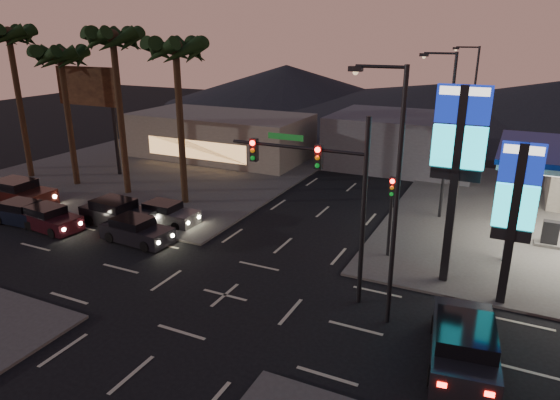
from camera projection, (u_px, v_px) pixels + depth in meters
The scene contains 26 objects.
ground at pixel (225, 295), 22.04m from camera, with size 140.00×140.00×0.00m, color black.
corner_lot_nw at pixel (163, 169), 42.26m from camera, with size 24.00×24.00×0.12m, color #47443F.
pylon_sign_tall at pixel (459, 147), 21.21m from camera, with size 2.20×0.35×9.00m.
pylon_sign_short at pixel (516, 201), 19.88m from camera, with size 1.60×0.35×7.00m.
traffic_signal_mast at pixel (324, 181), 20.53m from camera, with size 6.10×0.39×8.00m.
pedestal_signal at pixel (391, 204), 24.81m from camera, with size 0.32×0.39×4.30m.
streetlight_near at pixel (392, 185), 18.28m from camera, with size 2.14×0.25×10.00m.
streetlight_mid at pixel (445, 127), 29.38m from camera, with size 2.14×0.25×10.00m.
streetlight_far at pixel (471, 100), 41.34m from camera, with size 2.14×0.25×10.00m.
palm_a at pixel (176, 60), 30.85m from camera, with size 4.41×4.41×10.86m.
palm_b at pixel (114, 49), 32.73m from camera, with size 4.41×4.41×11.46m.
palm_c at pixel (61, 64), 35.13m from camera, with size 4.41×4.41×10.26m.
palm_d at pixel (10, 45), 36.78m from camera, with size 4.41×4.41×11.66m.
billboard at pixel (88, 95), 39.55m from camera, with size 6.00×0.30×8.50m.
building_far_west at pixel (220, 136), 45.95m from camera, with size 16.00×8.00×4.00m, color #726B5B.
building_far_mid at pixel (404, 141), 42.72m from camera, with size 12.00×9.00×4.40m, color #4C4C51.
hill_left at pixel (286, 84), 82.60m from camera, with size 40.00×40.00×6.00m, color black.
hill_right at pixel (558, 100), 66.33m from camera, with size 50.00×50.00×5.00m, color black.
hill_center at pixel (442, 98), 72.65m from camera, with size 60.00×60.00×4.00m, color black.
car_lane_a_front at pixel (136, 231), 27.51m from camera, with size 4.28×1.98×1.37m.
car_lane_a_mid at pixel (49, 219), 29.31m from camera, with size 4.32×2.11×1.37m.
car_lane_a_rear at pixel (24, 213), 30.21m from camera, with size 4.26×1.97×1.36m.
car_lane_b_front at pixel (166, 214), 30.16m from camera, with size 4.07×1.75×1.32m.
car_lane_b_mid at pixel (117, 213), 29.91m from camera, with size 4.86×2.27×1.55m.
car_lane_b_rear at pixel (18, 193), 33.47m from camera, with size 5.20×2.26×1.68m.
suv_station at pixel (464, 345), 17.23m from camera, with size 2.74×5.23×1.67m.
Camera 1 is at (10.67, -16.56, 11.02)m, focal length 32.00 mm.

